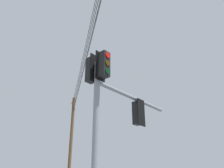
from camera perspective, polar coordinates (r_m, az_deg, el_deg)
signal_mast_assembly at (r=7.82m, az=-0.57°, el=-6.13°), size 4.24×1.42×6.33m
utility_pole_wooden at (r=21.84m, az=-10.13°, el=-15.44°), size 1.81×1.14×10.04m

